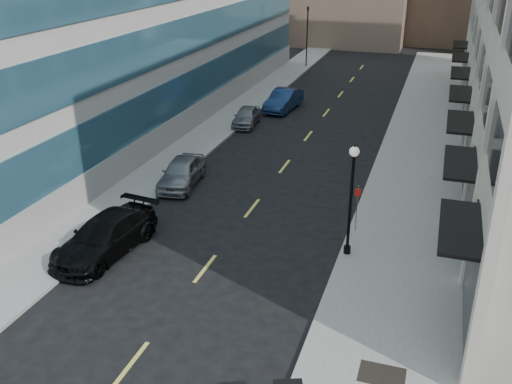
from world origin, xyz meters
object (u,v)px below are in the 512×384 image
Objects in this scene: car_grey_sedan at (246,116)px; traffic_signal at (308,10)px; car_black_pickup at (105,236)px; sign_post at (357,202)px; urn_planter at (456,238)px; car_silver_sedan at (182,172)px; car_blue_sedan at (284,100)px; lamppost at (351,191)px.

traffic_signal is at bearing 85.59° from car_grey_sedan.
car_black_pickup is 2.49× the size of sign_post.
car_grey_sedan is 1.74× the size of sign_post.
urn_planter is (14.40, -14.35, 0.00)m from car_grey_sedan.
traffic_signal is 1.57× the size of car_silver_sedan.
car_grey_sedan is (-1.44, -4.71, -0.14)m from car_blue_sedan.
car_grey_sedan is 19.23m from lamppost.
car_black_pickup reaches higher than urn_planter.
car_blue_sedan is 5.75× the size of urn_planter.
sign_post is (0.00, 2.12, -1.40)m from lamppost.
car_silver_sedan reaches higher than car_grey_sedan.
car_blue_sedan is at bearing 78.50° from car_silver_sedan.
sign_post reaches higher than car_blue_sedan.
car_blue_sedan is at bearing 66.68° from car_grey_sedan.
sign_post reaches higher than car_silver_sedan.
car_silver_sedan is 14.45m from urn_planter.
lamppost is 5.76× the size of urn_planter.
sign_post is at bearing -60.65° from car_grey_sedan.
sign_post reaches higher than car_black_pickup.
car_grey_sedan is (-0.25, 11.42, -0.10)m from car_silver_sedan.
sign_post is 4.41m from urn_planter.
car_black_pickup is 19.15m from car_grey_sedan.
car_blue_sedan is at bearing -82.52° from traffic_signal.
lamppost is 5.23m from urn_planter.
car_black_pickup is 6.56× the size of urn_planter.
car_silver_sedan is at bearing 154.61° from sign_post.
car_grey_sedan is at bearing 83.98° from car_silver_sedan.
traffic_signal is at bearing 106.19° from lamppost.
car_grey_sedan is at bearing 115.36° from sign_post.
traffic_signal is at bearing 113.13° from urn_planter.
sign_post is at bearing 90.00° from lamppost.
sign_post reaches higher than urn_planter.
lamppost reaches higher than car_blue_sedan.
sign_post is at bearing 33.94° from car_black_pickup.
lamppost is (10.10, -16.19, 2.34)m from car_grey_sedan.
urn_planter is (4.30, -0.28, -0.93)m from sign_post.
car_silver_sedan is 0.92× the size of lamppost.
urn_planter is at bearing 23.21° from lamppost.
car_grey_sedan is at bearing 121.95° from lamppost.
car_grey_sedan is 20.33m from urn_planter.
traffic_signal is 8.30× the size of urn_planter.
lamppost is (10.80, -37.19, -2.72)m from traffic_signal.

